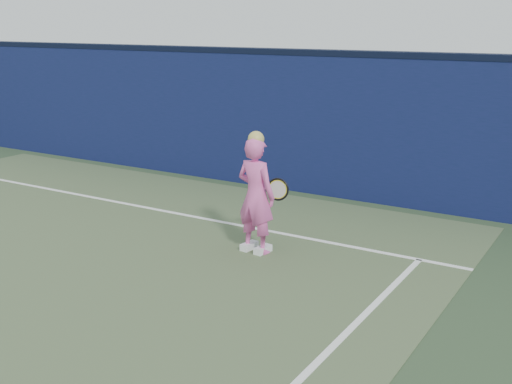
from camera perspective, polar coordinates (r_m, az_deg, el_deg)
The scene contains 4 objects.
backstop_wall at distance 12.81m, azimuth -2.80°, elevation 6.69°, with size 24.00×0.40×2.50m, color #0D173C.
wall_cap at distance 12.68m, azimuth -2.88°, elevation 12.51°, with size 24.00×0.42×0.10m, color black.
player at distance 8.69m, azimuth 0.00°, elevation -0.26°, with size 0.63×0.45×1.69m.
racket at distance 9.02m, azimuth 1.79°, elevation 0.22°, with size 0.61×0.14×0.33m.
Camera 1 is at (7.10, -4.00, 3.10)m, focal length 45.00 mm.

